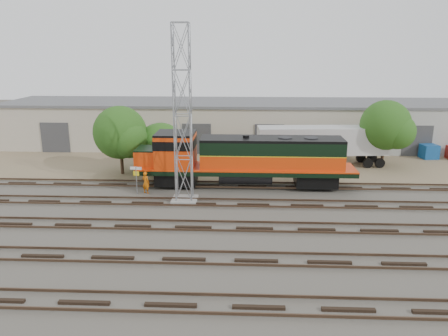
{
  "coord_description": "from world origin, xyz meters",
  "views": [
    {
      "loc": [
        -0.76,
        -29.36,
        11.31
      ],
      "look_at": [
        -2.31,
        4.0,
        2.2
      ],
      "focal_mm": 35.0,
      "sensor_mm": 36.0,
      "label": 1
    }
  ],
  "objects_px": {
    "signal_tower": "(183,118)",
    "locomotive": "(242,158)",
    "semi_trailer": "(325,141)",
    "worker": "(146,182)"
  },
  "relations": [
    {
      "from": "locomotive",
      "to": "signal_tower",
      "type": "xyz_separation_m",
      "value": [
        -4.36,
        -3.7,
        3.91
      ]
    },
    {
      "from": "locomotive",
      "to": "semi_trailer",
      "type": "bearing_deg",
      "value": 42.58
    },
    {
      "from": "locomotive",
      "to": "worker",
      "type": "bearing_deg",
      "value": -165.42
    },
    {
      "from": "locomotive",
      "to": "signal_tower",
      "type": "relative_size",
      "value": 1.39
    },
    {
      "from": "signal_tower",
      "to": "locomotive",
      "type": "bearing_deg",
      "value": 40.28
    },
    {
      "from": "worker",
      "to": "semi_trailer",
      "type": "xyz_separation_m",
      "value": [
        15.94,
        9.55,
        1.56
      ]
    },
    {
      "from": "signal_tower",
      "to": "worker",
      "type": "relative_size",
      "value": 7.22
    },
    {
      "from": "locomotive",
      "to": "signal_tower",
      "type": "height_order",
      "value": "signal_tower"
    },
    {
      "from": "locomotive",
      "to": "worker",
      "type": "xyz_separation_m",
      "value": [
        -7.74,
        -2.01,
        -1.59
      ]
    },
    {
      "from": "semi_trailer",
      "to": "locomotive",
      "type": "bearing_deg",
      "value": -141.32
    }
  ]
}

